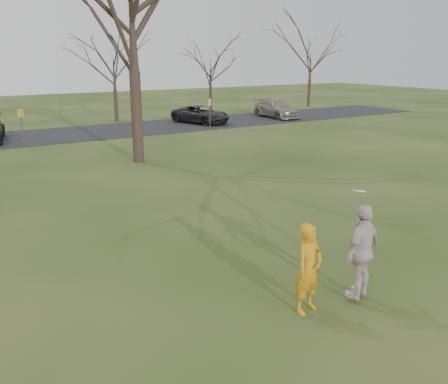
{
  "coord_description": "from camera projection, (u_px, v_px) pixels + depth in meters",
  "views": [
    {
      "loc": [
        -6.13,
        -5.92,
        4.89
      ],
      "look_at": [
        0.0,
        4.0,
        1.5
      ],
      "focal_mm": 37.68,
      "sensor_mm": 36.0,
      "label": 1
    }
  ],
  "objects": [
    {
      "name": "car_6",
      "position": [
        201.0,
        114.0,
        35.01
      ],
      "size": [
        3.54,
        5.04,
        1.28
      ],
      "primitive_type": "imported",
      "rotation": [
        0.0,
        0.0,
        0.34
      ],
      "color": "black",
      "rests_on": "parking_strip"
    },
    {
      "name": "sign_yellow",
      "position": [
        21.0,
        121.0,
        25.86
      ],
      "size": [
        0.35,
        0.35,
        2.08
      ],
      "color": "#47474C",
      "rests_on": "ground"
    },
    {
      "name": "car_7",
      "position": [
        276.0,
        109.0,
        38.2
      ],
      "size": [
        2.04,
        4.73,
        1.36
      ],
      "primitive_type": "imported",
      "rotation": [
        0.0,
        0.0,
        -0.03
      ],
      "color": "gray",
      "rests_on": "parking_strip"
    },
    {
      "name": "ground",
      "position": [
        330.0,
        313.0,
        9.3
      ],
      "size": [
        120.0,
        120.0,
        0.0
      ],
      "primitive_type": "plane",
      "color": "#1E380F",
      "rests_on": "ground"
    },
    {
      "name": "parking_strip",
      "position": [
        50.0,
        136.0,
        29.71
      ],
      "size": [
        62.0,
        6.5,
        0.04
      ],
      "primitive_type": "cube",
      "color": "black",
      "rests_on": "ground"
    },
    {
      "name": "sign_white",
      "position": [
        210.0,
        108.0,
        31.91
      ],
      "size": [
        0.35,
        0.35,
        2.08
      ],
      "color": "#47474C",
      "rests_on": "ground"
    },
    {
      "name": "small_tree_row",
      "position": [
        90.0,
        70.0,
        34.98
      ],
      "size": [
        55.0,
        5.9,
        8.5
      ],
      "color": "#352821",
      "rests_on": "ground"
    },
    {
      "name": "player_defender",
      "position": [
        309.0,
        269.0,
        9.12
      ],
      "size": [
        0.75,
        0.57,
        1.83
      ],
      "primitive_type": "imported",
      "rotation": [
        0.0,
        0.0,
        0.21
      ],
      "color": "orange",
      "rests_on": "ground"
    },
    {
      "name": "big_tree",
      "position": [
        131.0,
        6.0,
        20.61
      ],
      "size": [
        9.0,
        9.0,
        14.0
      ],
      "primitive_type": null,
      "color": "#352821",
      "rests_on": "ground"
    },
    {
      "name": "catching_play",
      "position": [
        362.0,
        251.0,
        9.49
      ],
      "size": [
        1.26,
        0.79,
        2.29
      ],
      "color": "beige",
      "rests_on": "ground"
    }
  ]
}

